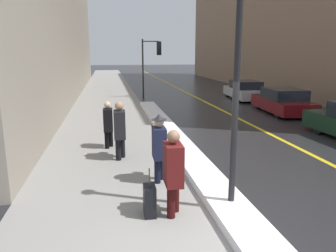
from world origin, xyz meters
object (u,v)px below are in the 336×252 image
object	(u,v)px
pedestrian_nearside	(173,169)
traffic_light_near	(153,56)
lamp_post	(237,59)
pedestrian_with_shoulder_bag	(120,128)
pedestrian_in_fedora	(159,145)
rolling_suitcase	(150,201)
parked_car_maroon	(283,102)
parked_car_silver	(245,91)
pedestrian_in_glasses	(108,122)

from	to	relation	value
pedestrian_nearside	traffic_light_near	bearing A→B (deg)	174.91
lamp_post	pedestrian_with_shoulder_bag	world-z (taller)	lamp_post
pedestrian_nearside	pedestrian_in_fedora	size ratio (longest dim) A/B	1.00
traffic_light_near	rolling_suitcase	xyz separation A→B (m)	(-2.36, -16.66, -2.52)
lamp_post	parked_car_maroon	bearing A→B (deg)	56.07
pedestrian_with_shoulder_bag	pedestrian_nearside	bearing A→B (deg)	14.74
pedestrian_in_fedora	traffic_light_near	bearing A→B (deg)	174.17
parked_car_maroon	rolling_suitcase	world-z (taller)	parked_car_maroon
rolling_suitcase	traffic_light_near	bearing A→B (deg)	173.40
parked_car_maroon	parked_car_silver	xyz separation A→B (m)	(0.16, 5.10, -0.00)
parked_car_maroon	pedestrian_nearside	bearing A→B (deg)	146.10
pedestrian_with_shoulder_bag	rolling_suitcase	bearing A→B (deg)	7.93
traffic_light_near	pedestrian_in_fedora	xyz separation A→B (m)	(-1.92, -15.01, -1.93)
traffic_light_near	pedestrian_in_glasses	xyz separation A→B (m)	(-3.08, -11.91, -1.98)
traffic_light_near	pedestrian_in_fedora	bearing A→B (deg)	-95.91
pedestrian_nearside	pedestrian_with_shoulder_bag	bearing A→B (deg)	-165.26
pedestrian_with_shoulder_bag	parked_car_silver	distance (m)	14.05
lamp_post	pedestrian_in_glasses	world-z (taller)	lamp_post
traffic_light_near	parked_car_silver	xyz separation A→B (m)	(5.84, -2.02, -2.24)
rolling_suitcase	pedestrian_nearside	bearing A→B (deg)	86.81
pedestrian_nearside	pedestrian_with_shoulder_bag	xyz separation A→B (m)	(-0.84, 3.57, 0.01)
traffic_light_near	pedestrian_in_fedora	world-z (taller)	traffic_light_near
traffic_light_near	parked_car_silver	size ratio (longest dim) A/B	0.92
traffic_light_near	parked_car_maroon	bearing A→B (deg)	-50.01
traffic_light_near	lamp_post	bearing A→B (deg)	-91.24
parked_car_silver	rolling_suitcase	xyz separation A→B (m)	(-8.20, -14.64, -0.28)
pedestrian_nearside	pedestrian_with_shoulder_bag	size ratio (longest dim) A/B	0.98
lamp_post	pedestrian_nearside	distance (m)	2.29
pedestrian_in_fedora	parked_car_maroon	xyz separation A→B (m)	(7.60, 7.89, -0.31)
lamp_post	parked_car_maroon	world-z (taller)	lamp_post
pedestrian_nearside	rolling_suitcase	size ratio (longest dim) A/B	1.74
pedestrian_with_shoulder_bag	rolling_suitcase	distance (m)	3.61
lamp_post	traffic_light_near	size ratio (longest dim) A/B	1.24
pedestrian_with_shoulder_bag	parked_car_silver	bearing A→B (deg)	143.71
parked_car_silver	rolling_suitcase	distance (m)	16.78
lamp_post	rolling_suitcase	xyz separation A→B (m)	(-1.59, 0.04, -2.60)
traffic_light_near	parked_car_maroon	distance (m)	9.38
lamp_post	parked_car_silver	world-z (taller)	lamp_post
lamp_post	pedestrian_with_shoulder_bag	bearing A→B (deg)	119.19
lamp_post	rolling_suitcase	bearing A→B (deg)	178.56
traffic_light_near	pedestrian_with_shoulder_bag	world-z (taller)	traffic_light_near
traffic_light_near	pedestrian_in_glasses	bearing A→B (deg)	-103.12
lamp_post	parked_car_maroon	distance (m)	11.78
pedestrian_in_glasses	parked_car_silver	world-z (taller)	pedestrian_in_glasses
pedestrian_in_fedora	parked_car_silver	size ratio (longest dim) A/B	0.39
pedestrian_in_glasses	rolling_suitcase	size ratio (longest dim) A/B	1.59
pedestrian_in_glasses	parked_car_silver	xyz separation A→B (m)	(8.92, 9.89, -0.26)
parked_car_maroon	rolling_suitcase	xyz separation A→B (m)	(-8.04, -9.55, -0.28)
lamp_post	parked_car_maroon	size ratio (longest dim) A/B	1.13
pedestrian_in_glasses	rolling_suitcase	xyz separation A→B (m)	(0.72, -4.75, -0.54)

